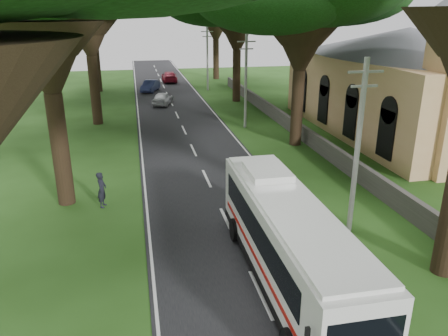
% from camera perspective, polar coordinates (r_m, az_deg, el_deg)
% --- Properties ---
extents(ground, '(140.00, 140.00, 0.00)m').
position_cam_1_polar(ground, '(15.18, 7.05, -20.44)').
color(ground, '#214413').
rests_on(ground, ground).
extents(road, '(8.00, 120.00, 0.04)m').
position_cam_1_polar(road, '(37.43, -5.06, 4.56)').
color(road, black).
rests_on(road, ground).
extents(property_wall, '(0.35, 50.00, 1.20)m').
position_cam_1_polar(property_wall, '(38.37, 8.62, 5.71)').
color(property_wall, '#383533').
rests_on(property_wall, ground).
extents(church, '(14.00, 24.00, 11.60)m').
position_cam_1_polar(church, '(39.45, 22.65, 11.20)').
color(church, tan).
rests_on(church, ground).
extents(pole_near, '(1.60, 0.24, 8.00)m').
position_cam_1_polar(pole_near, '(20.20, 17.08, 2.81)').
color(pole_near, gray).
rests_on(pole_near, ground).
extents(pole_mid, '(1.60, 0.24, 8.00)m').
position_cam_1_polar(pole_mid, '(38.53, 2.87, 11.39)').
color(pole_mid, gray).
rests_on(pole_mid, ground).
extents(pole_far, '(1.60, 0.24, 8.00)m').
position_cam_1_polar(pole_far, '(57.97, -2.18, 14.21)').
color(pole_far, gray).
rests_on(pole_far, ground).
extents(coach_bus, '(2.73, 11.40, 3.36)m').
position_cam_1_polar(coach_bus, '(16.52, 8.28, -9.26)').
color(coach_bus, white).
rests_on(coach_bus, ground).
extents(distant_car_a, '(2.83, 4.45, 1.41)m').
position_cam_1_polar(distant_car_a, '(49.28, -8.02, 9.00)').
color(distant_car_a, '#B5B6BA').
rests_on(distant_car_a, road).
extents(distant_car_b, '(2.83, 4.58, 1.42)m').
position_cam_1_polar(distant_car_b, '(58.02, -9.61, 10.53)').
color(distant_car_b, '#21294E').
rests_on(distant_car_b, road).
extents(distant_car_c, '(2.18, 5.18, 1.49)m').
position_cam_1_polar(distant_car_c, '(65.89, -7.15, 11.76)').
color(distant_car_c, maroon).
rests_on(distant_car_c, road).
extents(pedestrian, '(0.61, 0.79, 1.93)m').
position_cam_1_polar(pedestrian, '(23.79, -15.67, -2.73)').
color(pedestrian, black).
rests_on(pedestrian, ground).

